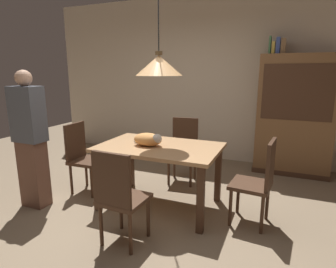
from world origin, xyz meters
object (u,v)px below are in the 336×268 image
at_px(cat_sleeping, 149,139).
at_px(chair_left_side, 82,154).
at_px(chair_right_side, 259,179).
at_px(chair_far_back, 184,147).
at_px(dining_table, 159,154).
at_px(chair_near_front, 119,194).
at_px(pendant_lamp, 159,65).
at_px(book_brown_thick, 283,46).
at_px(hutch_bookcase, 294,118).
at_px(person_standing, 30,140).
at_px(book_blue_wide, 278,46).
at_px(book_green_slim, 270,45).
at_px(book_yellow_short, 273,48).

bearing_deg(cat_sleeping, chair_left_side, 177.20).
relative_size(chair_right_side, chair_far_back, 1.00).
bearing_deg(dining_table, chair_right_side, -0.37).
bearing_deg(dining_table, chair_near_front, -90.25).
distance_m(dining_table, pendant_lamp, 1.01).
xyz_separation_m(chair_far_back, chair_near_front, (0.01, -1.76, 0.00)).
distance_m(chair_right_side, chair_near_front, 1.43).
bearing_deg(book_brown_thick, hutch_bookcase, -0.35).
bearing_deg(person_standing, chair_near_front, -12.51).
relative_size(chair_right_side, person_standing, 0.58).
height_order(chair_right_side, cat_sleeping, chair_right_side).
distance_m(hutch_bookcase, person_standing, 3.74).
bearing_deg(dining_table, cat_sleeping, -155.29).
bearing_deg(chair_right_side, book_blue_wide, 89.47).
bearing_deg(person_standing, chair_right_side, 12.59).
xyz_separation_m(hutch_bookcase, book_green_slim, (-0.44, 0.00, 1.09)).
bearing_deg(book_yellow_short, hutch_bookcase, -0.22).
relative_size(hutch_bookcase, book_yellow_short, 9.25).
distance_m(chair_right_side, person_standing, 2.60).
distance_m(book_green_slim, book_blue_wide, 0.12).
bearing_deg(pendant_lamp, chair_near_front, -90.25).
relative_size(chair_right_side, book_brown_thick, 3.88).
xyz_separation_m(chair_left_side, chair_near_front, (1.12, -0.88, 0.00)).
relative_size(chair_near_front, cat_sleeping, 2.38).
bearing_deg(chair_far_back, book_blue_wide, 39.72).
bearing_deg(book_green_slim, book_yellow_short, 0.00).
height_order(pendant_lamp, book_yellow_short, pendant_lamp).
bearing_deg(cat_sleeping, book_green_slim, 58.83).
distance_m(dining_table, cat_sleeping, 0.22).
relative_size(chair_right_side, book_green_slim, 3.58).
bearing_deg(hutch_bookcase, book_blue_wide, 179.73).
bearing_deg(dining_table, chair_left_side, -179.86).
bearing_deg(pendant_lamp, cat_sleeping, -155.29).
xyz_separation_m(pendant_lamp, book_brown_thick, (1.22, 1.84, 0.30)).
xyz_separation_m(hutch_bookcase, book_blue_wide, (-0.32, 0.00, 1.08)).
xyz_separation_m(hutch_bookcase, book_yellow_short, (-0.38, 0.00, 1.05)).
distance_m(chair_right_side, pendant_lamp, 1.61).
distance_m(chair_far_back, chair_near_front, 1.76).
bearing_deg(chair_left_side, person_standing, -114.95).
relative_size(dining_table, chair_far_back, 1.51).
height_order(dining_table, book_blue_wide, book_blue_wide).
bearing_deg(book_green_slim, book_blue_wide, 0.00).
distance_m(pendant_lamp, book_blue_wide, 2.19).
bearing_deg(chair_near_front, chair_far_back, 90.17).
height_order(cat_sleeping, book_green_slim, book_green_slim).
relative_size(book_blue_wide, book_brown_thick, 1.00).
xyz_separation_m(pendant_lamp, book_green_slim, (1.03, 1.84, 0.32)).
distance_m(chair_left_side, book_green_slim, 3.19).
distance_m(pendant_lamp, book_green_slim, 2.13).
relative_size(dining_table, pendant_lamp, 1.08).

